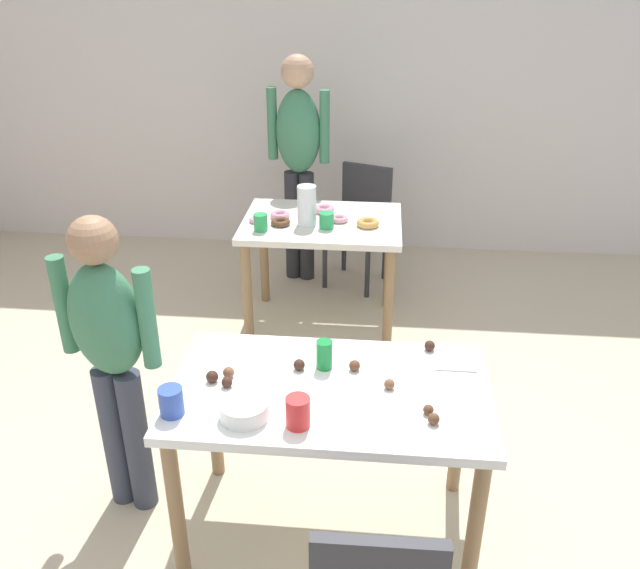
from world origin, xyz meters
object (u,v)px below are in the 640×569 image
(person_girl_near, at_px, (111,347))
(soda_can, at_px, (324,355))
(dining_table_far, at_px, (322,238))
(pitcher_far, at_px, (307,205))
(mixing_bowl, at_px, (244,409))
(chair_far_table, at_px, (360,218))
(dining_table_near, at_px, (330,409))
(person_adult_far, at_px, (299,150))

(person_girl_near, height_order, soda_can, person_girl_near)
(dining_table_far, relative_size, pitcher_far, 4.02)
(dining_table_far, distance_m, mixing_bowl, 1.98)
(chair_far_table, relative_size, soda_can, 7.13)
(chair_far_table, bearing_deg, dining_table_near, -90.63)
(dining_table_near, height_order, pitcher_far, pitcher_far)
(dining_table_near, bearing_deg, pitcher_far, 99.36)
(person_adult_far, height_order, mixing_bowl, person_adult_far)
(dining_table_near, bearing_deg, chair_far_table, 89.37)
(dining_table_near, bearing_deg, person_girl_near, 174.45)
(dining_table_far, xyz_separation_m, soda_can, (0.16, -1.63, 0.18))
(soda_can, bearing_deg, person_girl_near, -176.77)
(dining_table_far, relative_size, chair_far_table, 1.14)
(mixing_bowl, bearing_deg, chair_far_table, 83.19)
(dining_table_near, relative_size, pitcher_far, 5.04)
(person_adult_far, xyz_separation_m, pitcher_far, (0.15, -0.79, -0.13))
(person_girl_near, xyz_separation_m, mixing_bowl, (0.61, -0.30, -0.04))
(soda_can, bearing_deg, pitcher_far, 98.97)
(dining_table_far, distance_m, pitcher_far, 0.27)
(chair_far_table, bearing_deg, dining_table_far, -107.05)
(dining_table_far, xyz_separation_m, person_girl_near, (-0.71, -1.68, 0.19))
(person_girl_near, distance_m, soda_can, 0.87)
(person_girl_near, relative_size, soda_can, 11.41)
(dining_table_near, height_order, soda_can, soda_can)
(person_adult_far, bearing_deg, mixing_bowl, -87.21)
(dining_table_near, relative_size, mixing_bowl, 6.89)
(soda_can, bearing_deg, chair_far_table, 88.52)
(dining_table_near, height_order, mixing_bowl, mixing_bowl)
(person_girl_near, xyz_separation_m, soda_can, (0.87, 0.05, -0.01))
(person_girl_near, height_order, person_adult_far, person_adult_far)
(soda_can, distance_m, pitcher_far, 1.57)
(dining_table_near, xyz_separation_m, dining_table_far, (-0.19, 1.76, -0.01))
(dining_table_far, height_order, mixing_bowl, mixing_bowl)
(soda_can, xyz_separation_m, pitcher_far, (-0.24, 1.55, 0.06))
(chair_far_table, height_order, mixing_bowl, chair_far_table)
(soda_can, height_order, pitcher_far, pitcher_far)
(dining_table_far, distance_m, soda_can, 1.64)
(person_girl_near, height_order, pitcher_far, person_girl_near)
(person_adult_far, distance_m, pitcher_far, 0.81)
(dining_table_far, distance_m, person_adult_far, 0.83)
(mixing_bowl, relative_size, soda_can, 1.48)
(dining_table_far, bearing_deg, mixing_bowl, -92.94)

